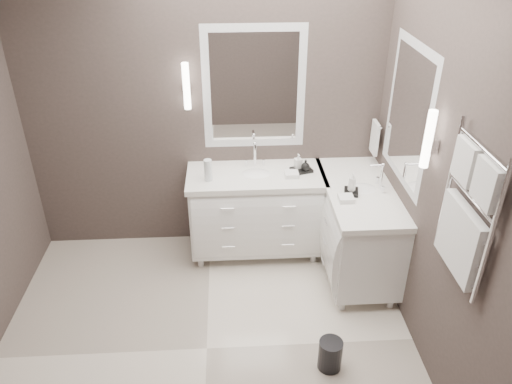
{
  "coord_description": "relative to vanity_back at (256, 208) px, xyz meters",
  "views": [
    {
      "loc": [
        0.21,
        -2.71,
        2.94
      ],
      "look_at": [
        0.42,
        0.7,
        0.96
      ],
      "focal_mm": 35.0,
      "sensor_mm": 36.0,
      "label": 1
    }
  ],
  "objects": [
    {
      "name": "floor",
      "position": [
        -0.45,
        -1.23,
        -0.49
      ],
      "size": [
        3.2,
        3.0,
        0.01
      ],
      "primitive_type": "cube",
      "color": "silver",
      "rests_on": "ground"
    },
    {
      "name": "wall_back",
      "position": [
        -0.45,
        0.28,
        0.86
      ],
      "size": [
        3.2,
        0.01,
        2.7
      ],
      "primitive_type": "cube",
      "color": "#423835",
      "rests_on": "floor"
    },
    {
      "name": "wall_right",
      "position": [
        1.15,
        -1.23,
        0.86
      ],
      "size": [
        0.01,
        3.0,
        2.7
      ],
      "primitive_type": "cube",
      "color": "#423835",
      "rests_on": "floor"
    },
    {
      "name": "vanity_back",
      "position": [
        0.0,
        0.0,
        0.0
      ],
      "size": [
        1.24,
        0.59,
        0.97
      ],
      "color": "white",
      "rests_on": "floor"
    },
    {
      "name": "vanity_right",
      "position": [
        0.88,
        -0.33,
        0.0
      ],
      "size": [
        0.59,
        1.24,
        0.97
      ],
      "color": "white",
      "rests_on": "floor"
    },
    {
      "name": "mirror_back",
      "position": [
        -0.0,
        0.26,
        1.06
      ],
      "size": [
        0.9,
        0.02,
        1.1
      ],
      "color": "white",
      "rests_on": "wall_back"
    },
    {
      "name": "mirror_right",
      "position": [
        1.14,
        -0.43,
        1.06
      ],
      "size": [
        0.02,
        0.9,
        1.1
      ],
      "color": "white",
      "rests_on": "wall_right"
    },
    {
      "name": "sconce_back",
      "position": [
        -0.58,
        0.2,
        1.11
      ],
      "size": [
        0.06,
        0.06,
        0.4
      ],
      "color": "white",
      "rests_on": "wall_back"
    },
    {
      "name": "sconce_right",
      "position": [
        1.08,
        -1.01,
        1.11
      ],
      "size": [
        0.06,
        0.06,
        0.4
      ],
      "color": "white",
      "rests_on": "wall_right"
    },
    {
      "name": "towel_bar_corner",
      "position": [
        1.09,
        0.13,
        0.63
      ],
      "size": [
        0.03,
        0.22,
        0.3
      ],
      "color": "white",
      "rests_on": "wall_right"
    },
    {
      "name": "towel_ladder",
      "position": [
        1.1,
        -1.63,
        0.91
      ],
      "size": [
        0.06,
        0.58,
        0.9
      ],
      "color": "white",
      "rests_on": "wall_right"
    },
    {
      "name": "waste_bin",
      "position": [
        0.45,
        -1.45,
        -0.36
      ],
      "size": [
        0.19,
        0.19,
        0.24
      ],
      "primitive_type": "cylinder",
      "rotation": [
        0.0,
        0.0,
        0.1
      ],
      "color": "black",
      "rests_on": "floor"
    },
    {
      "name": "amenity_tray_back",
      "position": [
        0.41,
        0.02,
        0.38
      ],
      "size": [
        0.21,
        0.18,
        0.03
      ],
      "primitive_type": "cube",
      "rotation": [
        0.0,
        0.0,
        0.3
      ],
      "color": "black",
      "rests_on": "vanity_back"
    },
    {
      "name": "amenity_tray_right",
      "position": [
        0.77,
        -0.39,
        0.38
      ],
      "size": [
        0.15,
        0.17,
        0.02
      ],
      "primitive_type": "cube",
      "rotation": [
        0.0,
        0.0,
        -0.22
      ],
      "color": "black",
      "rests_on": "vanity_right"
    },
    {
      "name": "water_bottle",
      "position": [
        -0.42,
        -0.1,
        0.46
      ],
      "size": [
        0.08,
        0.08,
        0.2
      ],
      "primitive_type": "cylinder",
      "rotation": [
        0.0,
        0.0,
        0.18
      ],
      "color": "silver",
      "rests_on": "vanity_back"
    },
    {
      "name": "soap_bottle_a",
      "position": [
        0.38,
        0.04,
        0.46
      ],
      "size": [
        0.08,
        0.08,
        0.13
      ],
      "primitive_type": "imported",
      "rotation": [
        0.0,
        0.0,
        0.3
      ],
      "color": "white",
      "rests_on": "amenity_tray_back"
    },
    {
      "name": "soap_bottle_b",
      "position": [
        0.44,
        -0.01,
        0.44
      ],
      "size": [
        0.09,
        0.09,
        0.1
      ],
      "primitive_type": "imported",
      "rotation": [
        0.0,
        0.0,
        -0.11
      ],
      "color": "black",
      "rests_on": "amenity_tray_back"
    },
    {
      "name": "soap_bottle_c",
      "position": [
        0.77,
        -0.39,
        0.47
      ],
      "size": [
        0.07,
        0.07,
        0.17
      ],
      "primitive_type": "imported",
      "rotation": [
        0.0,
        0.0,
        -0.02
      ],
      "color": "white",
      "rests_on": "amenity_tray_right"
    }
  ]
}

